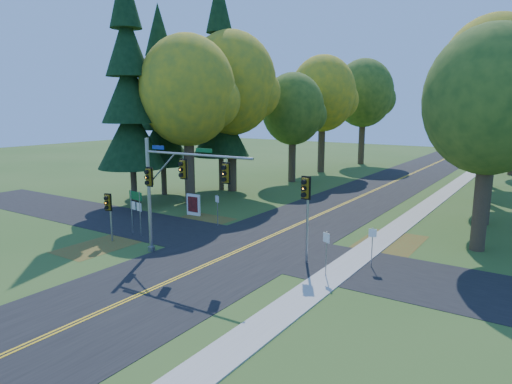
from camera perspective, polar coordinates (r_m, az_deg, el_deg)
The scene contains 29 objects.
ground at distance 26.04m, azimuth -3.29°, elevation -7.84°, with size 160.00×160.00×0.00m, color #2E501C.
road_main at distance 26.04m, azimuth -3.29°, elevation -7.82°, with size 8.00×160.00×0.02m, color black.
road_cross at distance 27.59m, azimuth -0.78°, elevation -6.73°, with size 60.00×6.00×0.02m, color black.
centerline_left at distance 26.09m, azimuth -3.46°, elevation -7.74°, with size 0.10×160.00×0.01m, color gold.
centerline_right at distance 25.98m, azimuth -3.11°, elevation -7.82°, with size 0.10×160.00×0.01m, color gold.
sidewalk_east at distance 23.07m, azimuth 9.36°, elevation -10.37°, with size 1.60×160.00×0.06m, color #9E998E.
leaf_patch_w_near at distance 32.98m, azimuth -8.19°, elevation -3.94°, with size 4.00×6.00×0.00m, color brown.
leaf_patch_e at distance 28.20m, azimuth 15.54°, elevation -6.75°, with size 3.50×8.00×0.00m, color brown.
leaf_patch_w_far at distance 29.12m, azimuth -18.93°, elevation -6.39°, with size 3.00×5.00×0.00m, color brown.
tree_w_a at distance 39.05m, azimuth -8.40°, elevation 12.34°, with size 8.00×8.00×14.15m.
tree_e_a at distance 28.70m, azimuth 27.40°, elevation 10.04°, with size 7.20×7.20×12.73m.
tree_w_b at distance 44.82m, azimuth -2.96°, elevation 13.34°, with size 8.60×8.60×15.38m.
tree_e_b at distance 35.54m, azimuth 27.75°, elevation 10.49°, with size 7.60×7.60×13.33m.
tree_w_c at distance 50.49m, azimuth 4.72°, elevation 10.26°, with size 6.80×6.80×11.91m.
tree_e_c at distance 43.78m, azimuth 27.68°, elevation 12.62°, with size 8.80×8.80×15.79m.
tree_w_d at distance 58.54m, azimuth 8.45°, elevation 12.02°, with size 8.20×8.20×14.56m.
tree_e_d at distance 52.91m, azimuth 27.88°, elevation 9.42°, with size 7.00×7.00×12.32m.
tree_w_e at distance 68.14m, azimuth 13.39°, elevation 11.89°, with size 8.40×8.40×14.97m.
pine_a at distance 39.05m, azimuth -15.54°, elevation 11.63°, with size 5.60×5.60×19.48m.
pine_b at distance 43.56m, azimuth -11.77°, elevation 10.31°, with size 5.60×5.60×17.31m.
pine_c at distance 45.34m, azimuth -4.50°, elevation 12.43°, with size 5.60×5.60×20.56m.
traffic_mast at distance 25.12m, azimuth -10.51°, elevation 1.19°, with size 7.20×0.72×6.53m.
east_signal_pole at distance 23.83m, azimuth 6.28°, elevation -0.71°, with size 0.55×0.63×4.73m.
ped_signal_pole at distance 29.23m, azimuth -17.95°, elevation -1.67°, with size 0.47×0.56×3.06m.
route_sign_cluster at distance 30.42m, azimuth -14.80°, elevation -1.43°, with size 1.36×0.26×2.94m.
info_kiosk at distance 35.33m, azimuth -7.82°, elevation -1.60°, with size 1.20×0.25×1.65m.
reg_sign_e_north at distance 24.46m, azimuth 14.34°, elevation -5.84°, with size 0.40×0.14×2.12m.
reg_sign_e_south at distance 22.62m, azimuth 8.78°, elevation -6.66°, with size 0.41×0.21×2.29m.
reg_sign_w at distance 31.77m, azimuth -4.86°, elevation -1.59°, with size 0.41×0.18×2.25m.
Camera 1 is at (14.86, -19.74, 8.24)m, focal length 32.00 mm.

